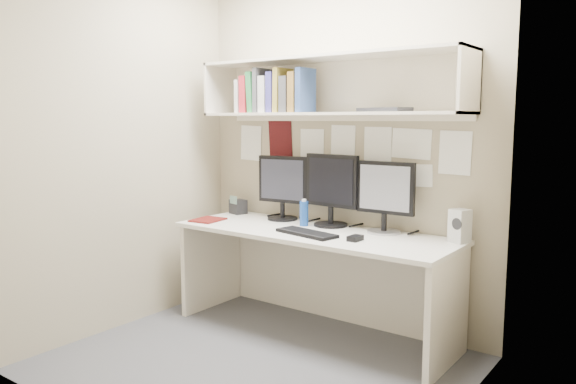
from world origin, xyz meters
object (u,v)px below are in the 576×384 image
Objects in this scene: desk at (313,282)px; desk_phone at (238,206)px; monitor_right at (385,194)px; keyboard at (307,233)px; speaker at (460,226)px; monitor_left at (283,185)px; monitor_center at (332,188)px; maroon_notebook at (208,220)px.

desk is 1.00m from desk_phone.
monitor_right is at bearing 16.37° from desk_phone.
keyboard is 2.13× the size of speaker.
monitor_left is 0.65m from keyboard.
desk_phone is (-0.93, 0.36, 0.05)m from keyboard.
monitor_right is 0.54m from speaker.
maroon_notebook is (-0.86, -0.38, -0.27)m from monitor_center.
monitor_right reaches higher than desk_phone.
monitor_center reaches higher than monitor_right.
monitor_center reaches higher than desk_phone.
keyboard is 1.86× the size of maroon_notebook.
desk is 3.89× the size of monitor_center.
monitor_center is at bearing 16.48° from desk_phone.
maroon_notebook reaches higher than desk.
monitor_left is 3.23× the size of desk_phone.
keyboard is (0.04, -0.15, 0.37)m from desk.
monitor_left is at bearing -159.08° from speaker.
monitor_center is 1.07× the size of monitor_right.
monitor_center is at bearing 106.80° from keyboard.
desk is 4.12× the size of monitor_left.
speaker is at bearing 16.51° from desk_phone.
monitor_left is 0.43m from monitor_center.
maroon_notebook is at bearing -147.17° from speaker.
keyboard reaches higher than maroon_notebook.
desk is 0.79m from monitor_left.
monitor_center is at bearing 17.09° from maroon_notebook.
keyboard is 0.98m from speaker.
speaker is at bearing 5.59° from monitor_center.
speaker is (0.90, 0.37, 0.09)m from keyboard.
maroon_notebook is at bearing -144.85° from monitor_left.
speaker reaches higher than desk.
desk is 0.79m from monitor_right.
monitor_center is at bearing 88.77° from desk.
monitor_left is at bearing 153.02° from keyboard.
maroon_notebook is 1.59× the size of desk_phone.
keyboard is at bearing -5.24° from desk_phone.
desk_phone reaches higher than maroon_notebook.
speaker is (0.94, 0.23, 0.47)m from desk.
desk is 0.68m from monitor_center.
maroon_notebook is at bearing -150.94° from monitor_center.
maroon_notebook is at bearing -169.27° from desk.
speaker reaches higher than desk_phone.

